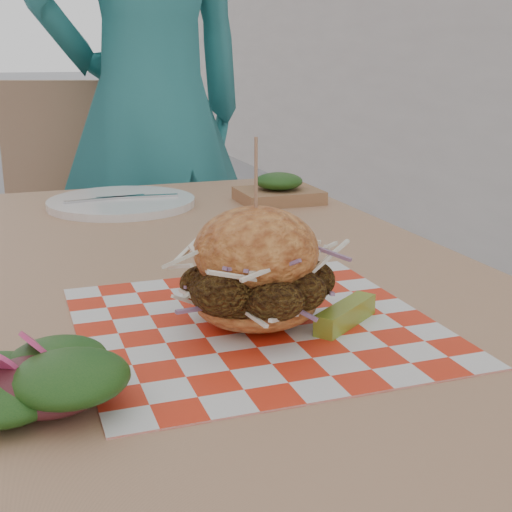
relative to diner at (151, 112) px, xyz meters
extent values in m
imported|color=teal|center=(0.00, 0.00, 0.00)|extent=(0.74, 0.60, 1.75)
cube|color=tan|center=(-0.17, -0.96, -0.15)|extent=(0.80, 1.20, 0.04)
cylinder|color=#333338|center=(0.17, -0.42, -0.52)|extent=(0.05, 0.05, 0.71)
cube|color=tan|center=(-0.17, 0.02, -0.43)|extent=(0.53, 0.53, 0.04)
cube|color=tan|center=(-0.11, 0.21, -0.18)|extent=(0.41, 0.17, 0.50)
cylinder|color=#333338|center=(-0.40, -0.09, -0.66)|extent=(0.03, 0.03, 0.43)
cylinder|color=#333338|center=(-0.06, -0.21, -0.66)|extent=(0.03, 0.03, 0.43)
cylinder|color=#333338|center=(-0.29, 0.25, -0.66)|extent=(0.03, 0.03, 0.43)
cylinder|color=#333338|center=(0.06, 0.14, -0.66)|extent=(0.03, 0.03, 0.43)
cube|color=red|center=(-0.13, -1.21, -0.12)|extent=(0.36, 0.36, 0.00)
ellipsoid|color=orange|center=(-0.13, -1.21, -0.10)|extent=(0.13, 0.13, 0.04)
ellipsoid|color=brown|center=(-0.13, -1.21, -0.08)|extent=(0.14, 0.13, 0.07)
ellipsoid|color=orange|center=(-0.13, -1.21, -0.04)|extent=(0.13, 0.13, 0.09)
cylinder|color=tan|center=(-0.13, -1.21, 0.02)|extent=(0.00, 0.00, 0.10)
cube|color=olive|center=(-0.05, -1.24, -0.11)|extent=(0.09, 0.07, 0.02)
ellipsoid|color=#3F1419|center=(-0.34, -1.30, -0.11)|extent=(0.08, 0.08, 0.03)
ellipsoid|color=#124114|center=(-0.35, -1.28, -0.11)|extent=(0.08, 0.08, 0.03)
ellipsoid|color=#124114|center=(-0.38, -1.28, -0.11)|extent=(0.08, 0.08, 0.03)
ellipsoid|color=#124114|center=(-0.38, -1.32, -0.11)|extent=(0.08, 0.08, 0.03)
ellipsoid|color=#124114|center=(-0.35, -1.32, -0.11)|extent=(0.08, 0.08, 0.03)
cylinder|color=#DA3C79|center=(-0.35, -1.28, -0.09)|extent=(0.05, 0.05, 0.04)
cylinder|color=white|center=(-0.17, -0.56, -0.12)|extent=(0.27, 0.27, 0.01)
cube|color=silver|center=(-0.20, -0.56, -0.11)|extent=(0.15, 0.03, 0.00)
cube|color=silver|center=(-0.14, -0.56, -0.11)|extent=(0.15, 0.03, 0.00)
cube|color=#966844|center=(0.12, -0.62, -0.11)|extent=(0.15, 0.12, 0.02)
ellipsoid|color=#124114|center=(0.12, -0.62, -0.09)|extent=(0.09, 0.09, 0.03)
camera|label=1|loc=(-0.37, -1.86, 0.15)|focal=50.00mm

